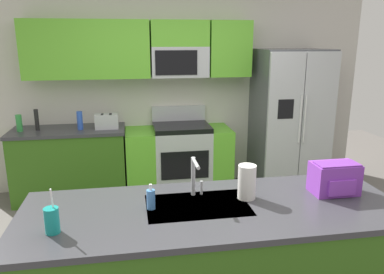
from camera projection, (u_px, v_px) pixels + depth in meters
ground_plane at (206, 267)px, 3.33m from camera, size 9.00×9.00×0.00m
kitchen_wall_unit at (165, 78)px, 4.92m from camera, size 5.20×0.43×2.60m
back_counter at (71, 164)px, 4.71m from camera, size 1.38×0.63×0.90m
range_oven at (179, 158)px, 4.94m from camera, size 1.36×0.61×1.10m
refrigerator at (289, 120)px, 4.99m from camera, size 0.90×0.76×1.85m
island_counter at (213, 266)px, 2.58m from camera, size 2.53×0.92×0.90m
toaster at (107, 121)px, 4.60m from camera, size 0.28×0.16×0.18m
pepper_mill at (37, 120)px, 4.51m from camera, size 0.05×0.05×0.26m
bottle_blue at (80, 120)px, 4.55m from camera, size 0.07×0.07×0.23m
bottle_green at (19, 123)px, 4.46m from camera, size 0.07×0.07×0.20m
sink_faucet at (195, 174)px, 2.59m from camera, size 0.08×0.21×0.28m
drink_cup_teal at (52, 220)px, 2.12m from camera, size 0.08×0.08×0.27m
soap_dispenser at (151, 199)px, 2.42m from camera, size 0.06×0.06×0.17m
paper_towel_roll at (247, 182)px, 2.57m from camera, size 0.12×0.12×0.24m
backpack at (335, 178)px, 2.66m from camera, size 0.32×0.22×0.23m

